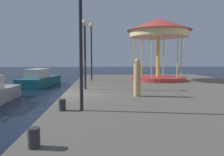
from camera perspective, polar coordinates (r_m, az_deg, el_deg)
name	(u,v)px	position (r m, az deg, el deg)	size (l,w,h in m)	color
ground_plane	(65,108)	(11.40, -12.81, -7.96)	(120.00, 120.00, 0.00)	black
quay_dock	(184,99)	(12.10, 19.08, -5.41)	(12.91, 25.72, 0.80)	#5B564F
motorboat_teal	(40,79)	(21.30, -19.16, -0.38)	(3.01, 5.86, 1.65)	#19606B
carousel	(159,34)	(18.08, 12.59, 11.61)	(5.30, 5.30, 5.14)	#B23333
lamp_post_near_edge	(81,21)	(7.23, -8.58, 15.04)	(0.36, 0.36, 4.42)	black
lamp_post_mid_promenade	(85,42)	(12.31, -7.42, 9.82)	(0.36, 0.36, 4.01)	black
lamp_post_far_end	(91,42)	(17.46, -5.66, 9.84)	(0.36, 0.36, 4.74)	black
bollard_south	(34,138)	(4.59, -20.54, -15.03)	(0.24, 0.24, 0.40)	#2D2D33
bollard_north	(62,105)	(7.42, -13.42, -7.11)	(0.24, 0.24, 0.40)	#2D2D33
person_far_corner	(137,79)	(9.97, 6.91, -0.18)	(0.34, 0.34, 1.79)	tan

